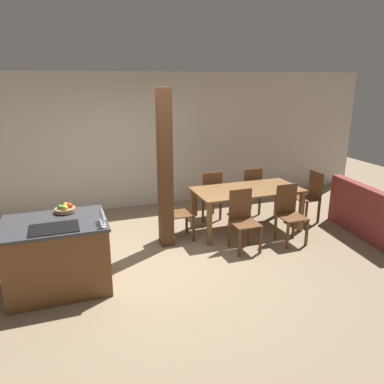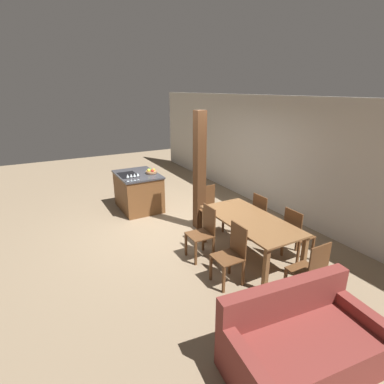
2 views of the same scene
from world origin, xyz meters
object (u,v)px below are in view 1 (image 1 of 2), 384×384
Objects in this scene: wine_glass_middle at (102,215)px; kitchen_island at (58,255)px; wine_glass_near at (103,217)px; dining_table at (247,194)px; dining_chair_near_right at (289,213)px; dining_chair_foot_end at (309,195)px; wine_glass_far at (101,213)px; dining_chair_far_right at (250,190)px; dining_chair_head_end at (175,212)px; wine_glass_end at (101,211)px; fruit_bowl at (65,209)px; dining_chair_far_left at (210,194)px; dining_chair_near_left at (243,219)px; couch at (377,218)px; timber_post at (165,170)px.

kitchen_island is at bearing 149.81° from wine_glass_middle.
wine_glass_near reaches higher than dining_table.
dining_chair_near_right is 1.11m from dining_chair_foot_end.
wine_glass_middle is at bearing -90.00° from wine_glass_far.
dining_chair_head_end is at bearing 21.48° from dining_chair_far_right.
wine_glass_near is at bearing 135.94° from dining_chair_head_end.
wine_glass_far is 2.86m from dining_table.
wine_glass_end is at bearing -157.09° from dining_table.
dining_table is (2.99, 0.62, -0.30)m from fruit_bowl.
dining_chair_far_left is 1.11m from dining_chair_head_end.
dining_table is 0.81m from dining_chair_near_left.
wine_glass_near is at bearing -90.00° from wine_glass_far.
dining_table is at bearing 71.68° from couch.
dining_chair_foot_end is (1.72, -0.68, 0.00)m from dining_chair_far_left.
kitchen_island is at bearing -78.20° from dining_chair_foot_end.
dining_chair_far_left is 1.00× the size of dining_chair_head_end.
kitchen_island is 7.43× the size of wine_glass_near.
dining_chair_foot_end is 1.18m from couch.
dining_chair_far_right is (3.00, 2.00, -0.54)m from wine_glass_near.
dining_chair_near_left is 1.00× the size of dining_chair_foot_end.
wine_glass_middle and wine_glass_far have the same top height.
dining_chair_near_left and dining_chair_far_right have the same top height.
wine_glass_middle is 3.10m from dining_chair_near_right.
wine_glass_end is 0.18× the size of dining_chair_far_right.
wine_glass_far reaches higher than dining_table.
wine_glass_far is at bearing -73.26° from dining_chair_foot_end.
wine_glass_near is at bearing -60.02° from fruit_bowl.
dining_chair_far_left reaches higher than couch.
dining_chair_foot_end is at bearing 142.64° from dining_chair_far_right.
couch is at bearing 146.63° from dining_chair_far_left.
dining_chair_near_right is 1.85m from dining_chair_head_end.
fruit_bowl is 5.05m from couch.
dining_chair_near_right is 1.00× the size of dining_chair_far_right.
dining_chair_foot_end is at bearing 43.89° from couch.
wine_glass_end reaches higher than dining_chair_near_left.
wine_glass_end is 0.18× the size of dining_chair_near_left.
kitchen_island is 4.65× the size of fruit_bowl.
fruit_bowl is 0.68m from wine_glass_far.
couch is at bearing -24.65° from dining_table.
dining_chair_near_right is 1.00× the size of dining_chair_foot_end.
dining_chair_far_left is at bearing 42.71° from wine_glass_near.
dining_chair_head_end and dining_chair_foot_end have the same top height.
couch is at bearing 37.56° from dining_chair_foot_end.
timber_post is at bearing 83.72° from couch.
couch is (4.59, 0.40, -0.74)m from wine_glass_near.
dining_chair_near_left is 1.00× the size of dining_chair_far_right.
dining_chair_far_right is (0.83, 1.35, 0.00)m from dining_chair_near_left.
wine_glass_middle is (0.55, -0.32, 0.58)m from kitchen_island.
wine_glass_end is at bearing -49.24° from fruit_bowl.
fruit_bowl reaches higher than dining_chair_far_left.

